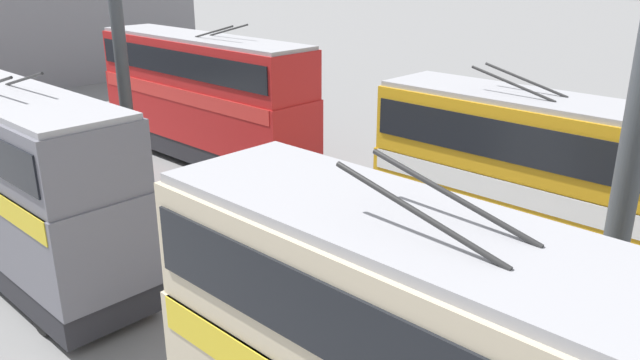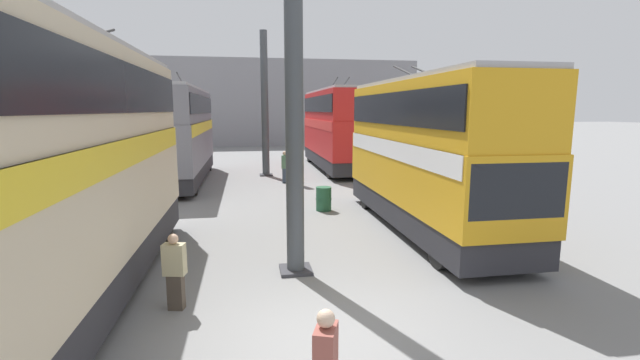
# 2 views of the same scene
# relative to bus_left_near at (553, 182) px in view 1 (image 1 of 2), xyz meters

# --- Properties ---
(support_column_near) EXTENTS (0.77, 0.77, 8.44)m
(support_column_near) POSITION_rel_bus_left_near_xyz_m (-3.05, 4.64, 1.31)
(support_column_near) COLOR #42474C
(support_column_near) RESTS_ON ground_plane
(support_column_far) EXTENTS (0.77, 0.77, 8.44)m
(support_column_far) POSITION_rel_bus_left_near_xyz_m (12.74, 4.64, 1.31)
(support_column_far) COLOR #42474C
(support_column_far) RESTS_ON ground_plane
(bus_left_near) EXTENTS (9.72, 2.54, 5.53)m
(bus_left_near) POSITION_rel_bus_left_near_xyz_m (0.00, 0.00, 0.00)
(bus_left_near) COLOR black
(bus_left_near) RESTS_ON ground_plane
(bus_left_far) EXTENTS (11.17, 2.54, 5.84)m
(bus_left_far) POSITION_rel_bus_left_near_xyz_m (14.84, 0.00, 0.19)
(bus_left_far) COLOR black
(bus_left_far) RESTS_ON ground_plane
(bus_right_far) EXTENTS (11.29, 2.54, 5.70)m
(bus_right_far) POSITION_rel_bus_left_near_xyz_m (11.24, 9.28, 0.10)
(bus_right_far) COLOR black
(bus_right_far) RESTS_ON ground_plane
(person_aisle_midway) EXTENTS (0.48, 0.38, 1.73)m
(person_aisle_midway) POSITION_rel_bus_left_near_xyz_m (9.88, 3.75, -1.87)
(person_aisle_midway) COLOR #384251
(person_aisle_midway) RESTS_ON ground_plane
(oil_drum) EXTENTS (0.63, 0.63, 0.94)m
(oil_drum) POSITION_rel_bus_left_near_xyz_m (3.18, 2.82, -2.32)
(oil_drum) COLOR #235638
(oil_drum) RESTS_ON ground_plane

